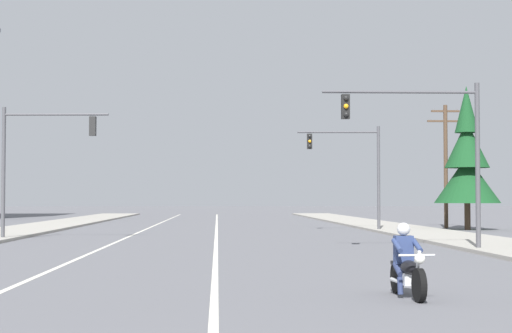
% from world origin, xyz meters
% --- Properties ---
extents(lane_stripe_center, '(0.16, 100.00, 0.01)m').
position_xyz_m(lane_stripe_center, '(0.10, 45.00, 0.00)').
color(lane_stripe_center, beige).
rests_on(lane_stripe_center, ground).
extents(lane_stripe_left, '(0.16, 100.00, 0.01)m').
position_xyz_m(lane_stripe_left, '(-4.33, 45.00, 0.00)').
color(lane_stripe_left, beige).
rests_on(lane_stripe_left, ground).
extents(sidewalk_kerb_right, '(4.40, 110.00, 0.14)m').
position_xyz_m(sidewalk_kerb_right, '(11.37, 40.00, 0.07)').
color(sidewalk_kerb_right, '#9E998E').
rests_on(sidewalk_kerb_right, ground).
extents(sidewalk_kerb_left, '(4.40, 110.00, 0.14)m').
position_xyz_m(sidewalk_kerb_left, '(-11.37, 40.00, 0.07)').
color(sidewalk_kerb_left, '#9E998E').
rests_on(sidewalk_kerb_left, ground).
extents(motorcycle_with_rider, '(0.70, 2.19, 1.46)m').
position_xyz_m(motorcycle_with_rider, '(3.88, 10.18, 0.59)').
color(motorcycle_with_rider, black).
rests_on(motorcycle_with_rider, ground).
extents(traffic_signal_near_right, '(5.83, 0.37, 6.20)m').
position_xyz_m(traffic_signal_near_right, '(8.01, 24.19, 4.15)').
color(traffic_signal_near_right, '#47474C').
rests_on(traffic_signal_near_right, ground).
extents(traffic_signal_near_left, '(4.98, 0.50, 6.20)m').
position_xyz_m(traffic_signal_near_left, '(-8.38, 33.20, 4.10)').
color(traffic_signal_near_left, '#47474C').
rests_on(traffic_signal_near_left, ground).
extents(traffic_signal_mid_right, '(4.87, 0.39, 6.20)m').
position_xyz_m(traffic_signal_mid_right, '(8.26, 42.85, 4.10)').
color(traffic_signal_mid_right, '#47474C').
rests_on(traffic_signal_mid_right, ground).
extents(utility_pole_right_far, '(2.38, 0.26, 8.00)m').
position_xyz_m(utility_pole_right_far, '(14.94, 47.46, 4.34)').
color(utility_pole_right_far, '#4C3828').
rests_on(utility_pole_right_far, ground).
extents(conifer_tree_right_verge_far, '(4.04, 4.04, 8.90)m').
position_xyz_m(conifer_tree_right_verge_far, '(15.52, 44.76, 4.08)').
color(conifer_tree_right_verge_far, '#423023').
rests_on(conifer_tree_right_verge_far, ground).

